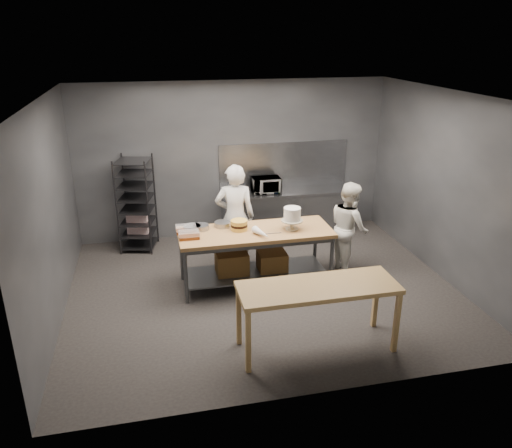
{
  "coord_description": "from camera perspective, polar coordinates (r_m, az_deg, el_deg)",
  "views": [
    {
      "loc": [
        -1.64,
        -6.81,
        3.84
      ],
      "look_at": [
        -0.08,
        0.19,
        1.05
      ],
      "focal_mm": 35.0,
      "sensor_mm": 36.0,
      "label": 1
    }
  ],
  "objects": [
    {
      "name": "near_counter",
      "position": [
        6.29,
        7.1,
        -7.68
      ],
      "size": [
        2.0,
        0.7,
        0.9
      ],
      "color": "olive",
      "rests_on": "ground"
    },
    {
      "name": "piping_bag",
      "position": [
        7.53,
        0.65,
        -1.06
      ],
      "size": [
        0.25,
        0.4,
        0.12
      ],
      "primitive_type": "cone",
      "rotation": [
        1.57,
        0.0,
        0.38
      ],
      "color": "silver",
      "rests_on": "work_table"
    },
    {
      "name": "splashback_panel",
      "position": [
        9.97,
        3.21,
        6.77
      ],
      "size": [
        2.6,
        0.02,
        0.9
      ],
      "primitive_type": "cube",
      "color": "slate",
      "rests_on": "back_counter"
    },
    {
      "name": "speed_rack",
      "position": [
        9.4,
        -13.48,
        2.14
      ],
      "size": [
        0.73,
        0.77,
        1.75
      ],
      "color": "black",
      "rests_on": "ground"
    },
    {
      "name": "frosted_cake_stand",
      "position": [
        7.78,
        4.15,
        0.96
      ],
      "size": [
        0.34,
        0.34,
        0.36
      ],
      "color": "#B2AA8E",
      "rests_on": "work_table"
    },
    {
      "name": "chef_behind",
      "position": [
        8.39,
        -2.42,
        0.81
      ],
      "size": [
        0.72,
        0.54,
        1.82
      ],
      "primitive_type": "imported",
      "rotation": [
        0.0,
        0.0,
        2.98
      ],
      "color": "white",
      "rests_on": "ground"
    },
    {
      "name": "layer_cake",
      "position": [
        7.8,
        -1.94,
        -0.12
      ],
      "size": [
        0.26,
        0.26,
        0.16
      ],
      "color": "#E8BC4A",
      "rests_on": "work_table"
    },
    {
      "name": "chef_right",
      "position": [
        8.48,
        10.59,
        -0.33
      ],
      "size": [
        0.61,
        0.77,
        1.55
      ],
      "primitive_type": "imported",
      "rotation": [
        0.0,
        0.0,
        1.6
      ],
      "color": "white",
      "rests_on": "ground"
    },
    {
      "name": "work_table",
      "position": [
        7.93,
        -0.37,
        -3.08
      ],
      "size": [
        2.4,
        0.9,
        0.92
      ],
      "color": "olive",
      "rests_on": "ground"
    },
    {
      "name": "pastry_clamshells",
      "position": [
        7.66,
        -7.84,
        -0.9
      ],
      "size": [
        0.33,
        0.45,
        0.11
      ],
      "color": "brown",
      "rests_on": "work_table"
    },
    {
      "name": "microwave",
      "position": [
        9.67,
        1.14,
        4.48
      ],
      "size": [
        0.54,
        0.37,
        0.3
      ],
      "primitive_type": "imported",
      "color": "black",
      "rests_on": "back_counter"
    },
    {
      "name": "ground",
      "position": [
        7.99,
        0.86,
        -7.48
      ],
      "size": [
        6.0,
        6.0,
        0.0
      ],
      "primitive_type": "plane",
      "color": "black",
      "rests_on": "ground"
    },
    {
      "name": "back_wall",
      "position": [
        9.74,
        -2.53,
        7.33
      ],
      "size": [
        6.0,
        0.04,
        3.0
      ],
      "primitive_type": "cube",
      "color": "#4C4F54",
      "rests_on": "ground"
    },
    {
      "name": "offset_spatula",
      "position": [
        7.66,
        1.27,
        -1.12
      ],
      "size": [
        0.36,
        0.02,
        0.02
      ],
      "color": "slate",
      "rests_on": "work_table"
    },
    {
      "name": "back_counter",
      "position": [
        9.96,
        3.57,
        1.33
      ],
      "size": [
        2.6,
        0.6,
        0.9
      ],
      "color": "slate",
      "rests_on": "ground"
    },
    {
      "name": "cake_pans",
      "position": [
        7.89,
        -5.89,
        -0.28
      ],
      "size": [
        0.76,
        0.32,
        0.07
      ],
      "color": "gray",
      "rests_on": "work_table"
    }
  ]
}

